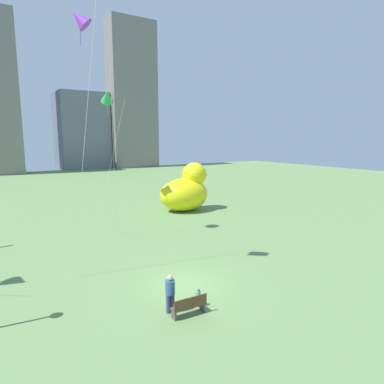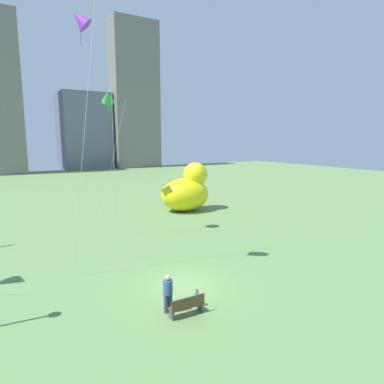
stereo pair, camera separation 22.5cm
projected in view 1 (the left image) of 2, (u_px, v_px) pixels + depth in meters
ground_plane at (185, 285)px, 17.61m from camera, size 140.00×140.00×0.00m
park_bench at (189, 305)px, 14.52m from camera, size 1.61×0.51×0.90m
person_adult at (170, 292)px, 14.73m from camera, size 0.42×0.42×1.73m
person_child at (199, 297)px, 15.29m from camera, size 0.21×0.21×0.87m
giant_inflatable_duck at (186, 190)px, 35.33m from camera, size 6.11×3.92×5.07m
city_skyline at (20, 107)px, 74.72m from camera, size 70.65×15.71×36.59m
kite_purple at (80, 19)px, 22.49m from camera, size 3.32×3.59×16.28m
kite_green at (107, 97)px, 29.53m from camera, size 2.65×2.80×12.00m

